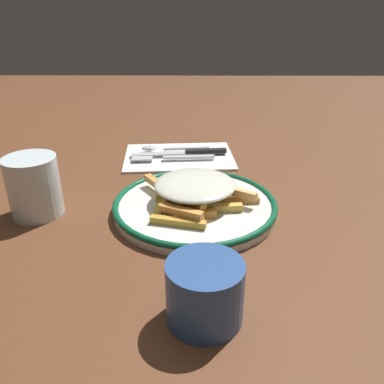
% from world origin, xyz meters
% --- Properties ---
extents(ground_plane, '(2.60, 2.60, 0.00)m').
position_xyz_m(ground_plane, '(0.00, 0.00, 0.00)').
color(ground_plane, brown).
extents(plate, '(0.27, 0.27, 0.02)m').
position_xyz_m(plate, '(0.00, 0.00, 0.01)').
color(plate, silver).
rests_on(plate, ground_plane).
extents(fries_heap, '(0.18, 0.20, 0.04)m').
position_xyz_m(fries_heap, '(0.00, 0.01, 0.04)').
color(fries_heap, gold).
rests_on(fries_heap, plate).
extents(napkin, '(0.18, 0.25, 0.01)m').
position_xyz_m(napkin, '(0.24, 0.04, 0.00)').
color(napkin, white).
rests_on(napkin, ground_plane).
extents(fork, '(0.03, 0.18, 0.01)m').
position_xyz_m(fork, '(0.21, 0.05, 0.01)').
color(fork, silver).
rests_on(fork, napkin).
extents(knife, '(0.04, 0.21, 0.01)m').
position_xyz_m(knife, '(0.25, 0.02, 0.01)').
color(knife, black).
rests_on(knife, napkin).
extents(spoon, '(0.03, 0.15, 0.01)m').
position_xyz_m(spoon, '(0.27, 0.07, 0.01)').
color(spoon, silver).
rests_on(spoon, napkin).
extents(water_glass, '(0.08, 0.08, 0.10)m').
position_xyz_m(water_glass, '(-0.01, 0.25, 0.05)').
color(water_glass, silver).
rests_on(water_glass, ground_plane).
extents(coffee_mug, '(0.11, 0.08, 0.07)m').
position_xyz_m(coffee_mug, '(-0.24, -0.01, 0.04)').
color(coffee_mug, '#30528F').
rests_on(coffee_mug, ground_plane).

